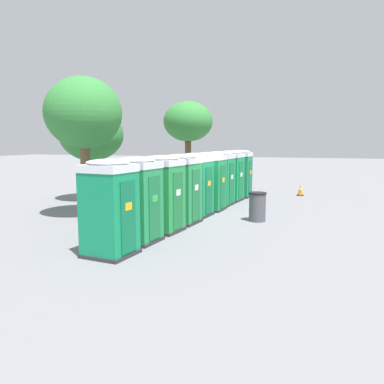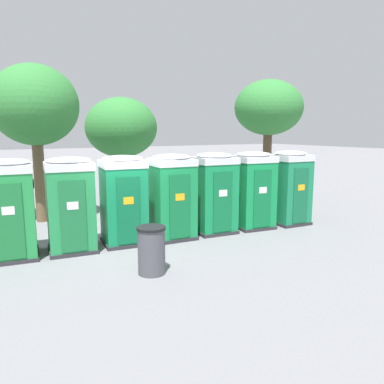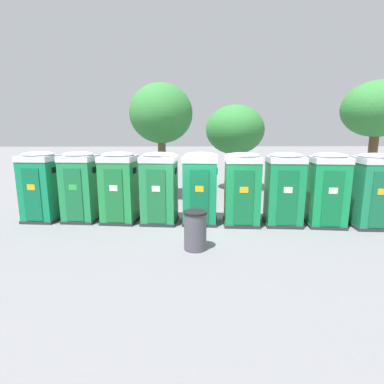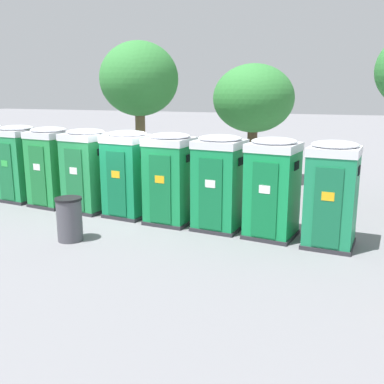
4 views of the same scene
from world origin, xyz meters
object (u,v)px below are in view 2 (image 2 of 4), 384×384
(street_tree_0, at_px, (269,109))
(portapotty_4, at_px, (123,199))
(trash_can, at_px, (151,250))
(street_tree_1, at_px, (121,128))
(portapotty_5, at_px, (172,196))
(portapotty_8, at_px, (289,187))
(portapotty_3, at_px, (70,204))
(street_tree_2, at_px, (35,106))
(portapotty_6, at_px, (214,192))
(portapotty_7, at_px, (253,190))
(portapotty_2, at_px, (10,209))

(street_tree_0, bearing_deg, portapotty_4, -159.04)
(trash_can, bearing_deg, street_tree_1, 73.92)
(portapotty_5, height_order, portapotty_8, same)
(portapotty_3, xyz_separation_m, street_tree_0, (9.50, 3.02, 2.89))
(street_tree_1, bearing_deg, street_tree_2, -150.19)
(street_tree_0, bearing_deg, portapotty_5, -153.48)
(portapotty_3, relative_size, portapotty_4, 1.00)
(portapotty_6, xyz_separation_m, street_tree_2, (-4.52, 4.30, 2.75))
(portapotty_6, xyz_separation_m, trash_can, (-3.18, -2.25, -0.73))
(portapotty_7, distance_m, portapotty_8, 1.46)
(portapotty_7, height_order, trash_can, portapotty_7)
(portapotty_2, xyz_separation_m, trash_can, (2.62, -2.75, -0.73))
(portapotty_7, height_order, portapotty_8, same)
(trash_can, bearing_deg, portapotty_4, 83.61)
(portapotty_5, xyz_separation_m, portapotty_8, (4.34, -0.44, 0.00))
(portapotty_8, bearing_deg, portapotty_5, 174.15)
(portapotty_6, relative_size, portapotty_7, 1.00)
(portapotty_7, relative_size, street_tree_1, 0.54)
(portapotty_8, distance_m, street_tree_1, 8.01)
(portapotty_2, relative_size, portapotty_5, 1.00)
(portapotty_3, distance_m, portapotty_6, 4.37)
(portapotty_5, relative_size, portapotty_6, 1.00)
(portapotty_5, distance_m, street_tree_1, 6.81)
(portapotty_2, bearing_deg, street_tree_1, 49.44)
(trash_can, bearing_deg, street_tree_2, 101.56)
(portapotty_3, xyz_separation_m, trash_can, (1.17, -2.60, -0.73))
(street_tree_2, bearing_deg, portapotty_8, -32.28)
(portapotty_4, distance_m, street_tree_2, 5.13)
(portapotty_2, relative_size, trash_can, 2.32)
(street_tree_2, bearing_deg, portapotty_7, -36.83)
(street_tree_0, xyz_separation_m, street_tree_2, (-9.67, 0.94, -0.15))
(portapotty_3, bearing_deg, trash_can, -65.71)
(portapotty_3, xyz_separation_m, portapotty_5, (2.90, -0.28, 0.00))
(portapotty_5, distance_m, trash_can, 2.98)
(portapotty_4, height_order, portapotty_7, same)
(portapotty_8, bearing_deg, portapotty_7, 171.70)
(portapotty_8, distance_m, trash_can, 6.39)
(portapotty_7, relative_size, trash_can, 2.32)
(portapotty_2, height_order, portapotty_4, same)
(portapotty_7, distance_m, street_tree_1, 7.29)
(portapotty_5, distance_m, street_tree_0, 7.93)
(portapotty_5, height_order, portapotty_7, same)
(portapotty_3, height_order, portapotty_8, same)
(portapotty_3, bearing_deg, portapotty_6, -4.59)
(portapotty_4, distance_m, portapotty_7, 4.36)
(portapotty_7, height_order, street_tree_0, street_tree_0)
(portapotty_5, distance_m, portapotty_6, 1.46)
(portapotty_2, distance_m, portapotty_6, 5.82)
(portapotty_5, xyz_separation_m, portapotty_7, (2.90, -0.23, 0.00))
(street_tree_1, distance_m, street_tree_2, 4.51)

